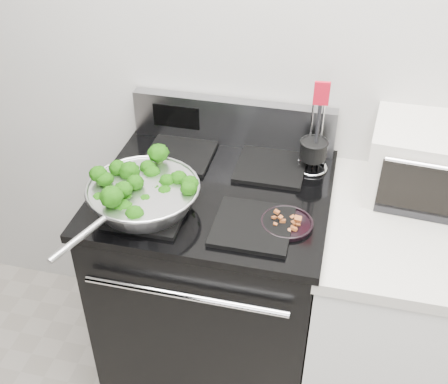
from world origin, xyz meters
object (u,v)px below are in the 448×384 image
(skillet, at_px, (143,195))
(toaster_oven, at_px, (438,162))
(utensil_holder, at_px, (313,154))
(bacon_plate, at_px, (287,220))
(gas_range, at_px, (215,284))

(skillet, bearing_deg, toaster_oven, 40.40)
(utensil_holder, bearing_deg, bacon_plate, -102.86)
(skillet, distance_m, utensil_holder, 0.61)
(bacon_plate, bearing_deg, skillet, -176.62)
(skillet, height_order, bacon_plate, skillet)
(utensil_holder, relative_size, toaster_oven, 0.75)
(toaster_oven, bearing_deg, skillet, -154.51)
(skillet, bearing_deg, bacon_plate, 22.68)
(gas_range, relative_size, toaster_oven, 2.45)
(gas_range, distance_m, utensil_holder, 0.64)
(skillet, relative_size, utensil_holder, 1.62)
(skillet, height_order, toaster_oven, toaster_oven)
(gas_range, xyz_separation_m, skillet, (-0.19, -0.16, 0.52))
(bacon_plate, relative_size, utensil_holder, 0.48)
(gas_range, relative_size, skillet, 2.02)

